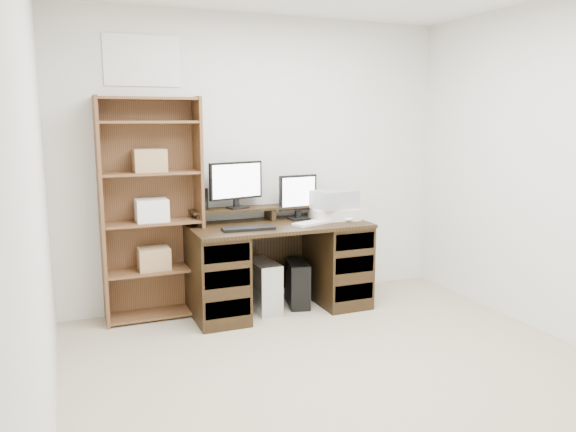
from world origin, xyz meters
TOP-DOWN VIEW (x-y plane):
  - room at (-0.00, 0.00)m, footprint 3.54×4.04m
  - desk at (0.04, 1.64)m, footprint 1.50×0.70m
  - riser_shelf at (0.04, 1.85)m, footprint 1.40×0.22m
  - monitor_wide at (-0.26, 1.85)m, footprint 0.49×0.17m
  - monitor_small at (0.28, 1.78)m, footprint 0.36×0.15m
  - speaker at (-0.55, 1.89)m, footprint 0.09×0.09m
  - keyboard_black at (-0.28, 1.48)m, footprint 0.43×0.17m
  - keyboard_white at (0.33, 1.53)m, footprint 0.45×0.28m
  - mouse at (0.64, 1.51)m, footprint 0.10×0.07m
  - printer at (0.57, 1.65)m, footprint 0.43×0.35m
  - basket at (0.57, 1.65)m, footprint 0.41×0.32m
  - tower_silver at (-0.10, 1.66)m, footprint 0.21×0.44m
  - tower_black at (0.23, 1.68)m, footprint 0.26×0.42m
  - bookshelf at (-0.98, 1.86)m, footprint 0.80×0.30m

SIDE VIEW (x-z plane):
  - tower_black at x=0.23m, z-range 0.00..0.39m
  - tower_silver at x=-0.10m, z-range 0.00..0.43m
  - desk at x=0.04m, z-range 0.01..0.76m
  - keyboard_white at x=0.33m, z-range 0.75..0.77m
  - keyboard_black at x=-0.28m, z-range 0.75..0.77m
  - mouse at x=0.64m, z-range 0.75..0.79m
  - printer at x=0.57m, z-range 0.75..0.85m
  - riser_shelf at x=0.04m, z-range 0.78..0.90m
  - bookshelf at x=-0.98m, z-range 0.02..1.82m
  - basket at x=0.57m, z-range 0.85..1.01m
  - speaker at x=-0.55m, z-range 0.87..1.05m
  - monitor_small at x=0.28m, z-range 0.77..1.16m
  - monitor_wide at x=-0.26m, z-range 0.89..1.29m
  - room at x=0.00m, z-range -0.02..2.52m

